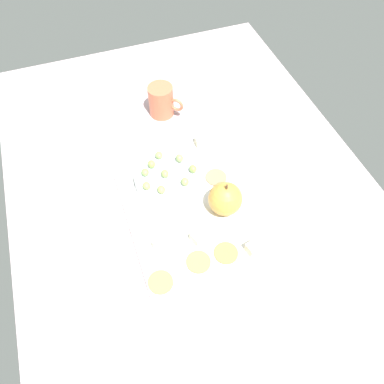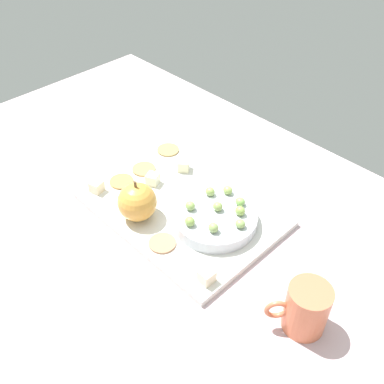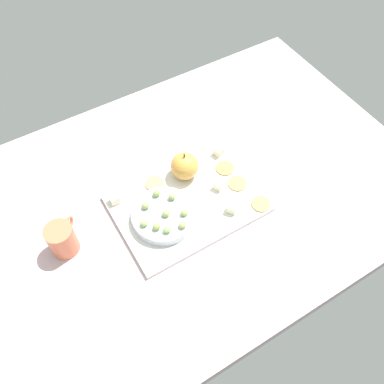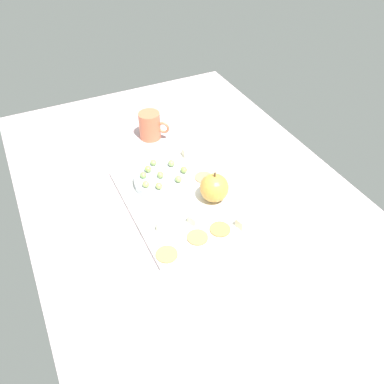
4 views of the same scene
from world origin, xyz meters
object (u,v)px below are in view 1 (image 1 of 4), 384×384
(cheese_cube_0, at_px, (197,237))
(cheese_cube_1, at_px, (160,244))
(grape_0, at_px, (165,174))
(grape_5, at_px, (161,190))
(grape_8, at_px, (152,164))
(grape_1, at_px, (179,158))
(grape_2, at_px, (159,155))
(grape_3, at_px, (185,182))
(serving_dish, at_px, (169,177))
(cheese_cube_2, at_px, (200,141))
(cracker_2, at_px, (226,253))
(grape_4, at_px, (193,169))
(cup, at_px, (162,101))
(cracker_0, at_px, (198,262))
(grape_7, at_px, (147,186))
(cheese_cube_3, at_px, (253,248))
(apple_whole, at_px, (225,199))
(cracker_1, at_px, (161,282))
(platter, at_px, (185,205))
(cracker_3, at_px, (216,177))
(grape_6, at_px, (145,172))

(cheese_cube_0, height_order, cheese_cube_1, same)
(grape_0, relative_size, grape_5, 1.00)
(grape_5, relative_size, grape_8, 1.00)
(grape_1, height_order, grape_2, grape_1)
(grape_3, xyz_separation_m, grape_8, (-0.08, -0.06, 0.00))
(serving_dish, xyz_separation_m, cheese_cube_2, (-0.09, 0.11, -0.00))
(cheese_cube_2, distance_m, cracker_2, 0.32)
(cheese_cube_2, height_order, grape_2, grape_2)
(grape_3, distance_m, grape_4, 0.04)
(cheese_cube_0, bearing_deg, cup, 173.36)
(cracker_0, bearing_deg, cracker_2, 89.69)
(cracker_0, distance_m, grape_8, 0.26)
(serving_dish, distance_m, grape_7, 0.07)
(cheese_cube_0, relative_size, grape_1, 1.22)
(cheese_cube_1, height_order, grape_8, grape_8)
(cheese_cube_3, bearing_deg, cheese_cube_2, 179.45)
(grape_5, bearing_deg, grape_8, -179.85)
(grape_0, bearing_deg, apple_whole, 42.15)
(serving_dish, distance_m, grape_0, 0.02)
(cheese_cube_1, height_order, cracker_0, cheese_cube_1)
(cheese_cube_1, relative_size, cheese_cube_2, 1.00)
(cheese_cube_0, bearing_deg, grape_7, -155.97)
(cup, bearing_deg, grape_3, -6.15)
(cheese_cube_3, height_order, grape_1, grape_1)
(cheese_cube_2, bearing_deg, cheese_cube_0, -21.55)
(cracker_0, xyz_separation_m, cracker_1, (0.02, -0.09, 0.00))
(platter, height_order, cheese_cube_3, cheese_cube_3)
(cracker_2, bearing_deg, cracker_1, -84.00)
(platter, distance_m, cracker_0, 0.15)
(cheese_cube_1, bearing_deg, cracker_2, 63.65)
(cheese_cube_1, distance_m, cheese_cube_2, 0.31)
(cracker_3, relative_size, grape_8, 2.57)
(cracker_2, height_order, grape_2, grape_2)
(serving_dish, relative_size, apple_whole, 2.14)
(cheese_cube_2, distance_m, grape_6, 0.18)
(serving_dish, bearing_deg, apple_whole, 38.68)
(grape_6, bearing_deg, cheese_cube_0, 17.49)
(cracker_0, relative_size, grape_2, 2.57)
(apple_whole, xyz_separation_m, grape_3, (-0.08, -0.07, -0.00))
(apple_whole, relative_size, grape_3, 3.84)
(grape_5, height_order, cup, cup)
(grape_8, distance_m, cup, 0.23)
(apple_whole, xyz_separation_m, cracker_2, (0.11, -0.04, -0.04))
(apple_whole, relative_size, grape_2, 3.84)
(cracker_3, xyz_separation_m, grape_3, (0.01, -0.08, 0.03))
(cracker_0, relative_size, grape_0, 2.57)
(apple_whole, relative_size, cheese_cube_1, 3.14)
(grape_6, bearing_deg, cheese_cube_1, -5.93)
(cheese_cube_1, bearing_deg, serving_dish, 156.59)
(platter, distance_m, cheese_cube_0, 0.10)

